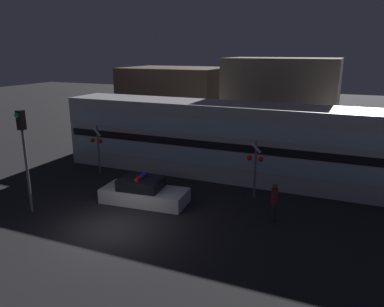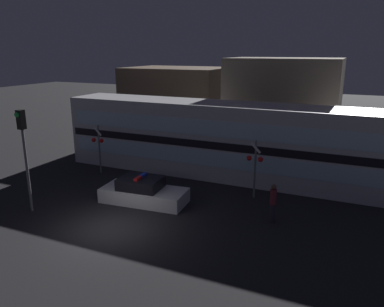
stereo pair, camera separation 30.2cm
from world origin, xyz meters
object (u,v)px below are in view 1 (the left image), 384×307
Objects in this scene: police_car at (144,192)px; crossing_signal_near at (255,163)px; train at (232,141)px; traffic_light_corner at (23,142)px; pedestrian at (274,202)px.

crossing_signal_near is (5.07, 2.85, 1.40)m from police_car.
crossing_signal_near is (2.17, -2.89, -0.34)m from train.
train is 3.63m from crossing_signal_near.
traffic_light_corner reaches higher than train.
pedestrian is at bearing 18.24° from traffic_light_corner.
train is 6.67m from police_car.
train reaches higher than pedestrian.
traffic_light_corner is at bearing -147.34° from crossing_signal_near.
police_car is (-2.91, -5.74, -1.74)m from train.
train is 7.03× the size of crossing_signal_near.
traffic_light_corner is (-9.48, -6.08, 1.59)m from crossing_signal_near.
pedestrian is at bearing -57.97° from crossing_signal_near.
pedestrian is 3.06m from crossing_signal_near.
pedestrian is at bearing -1.26° from police_car.
train is at bearing 126.89° from crossing_signal_near.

